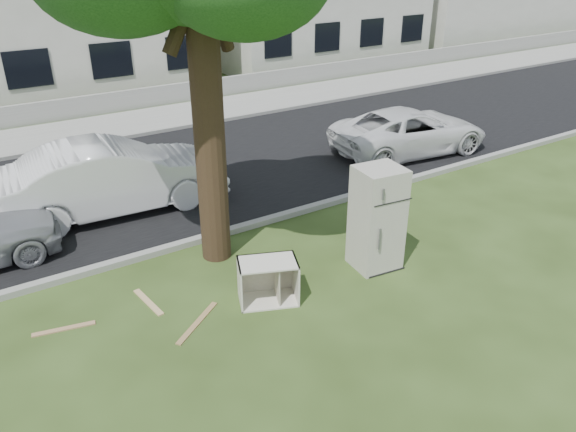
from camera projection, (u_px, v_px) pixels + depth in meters
ground at (286, 294)px, 9.52m from camera, size 120.00×120.00×0.00m
road at (157, 179)px, 14.03m from camera, size 120.00×7.00×0.01m
kerb_near at (221, 236)px, 11.36m from camera, size 120.00×0.18×0.12m
kerb_far at (113, 141)px, 16.71m from camera, size 120.00×0.18×0.12m
sidewalk at (99, 128)px, 17.80m from camera, size 120.00×2.80×0.01m
low_wall at (84, 106)px, 18.85m from camera, size 120.00×0.15×0.70m
fridge at (377, 218)px, 9.94m from camera, size 0.87×0.82×1.91m
cabinet at (268, 281)px, 9.18m from camera, size 1.11×0.91×0.74m
plank_a at (197, 323)px, 8.78m from camera, size 0.98×0.74×0.02m
plank_b at (64, 329)px, 8.64m from camera, size 0.93×0.28×0.02m
plank_c at (148, 302)px, 9.27m from camera, size 0.20×0.92×0.03m
car_center at (113, 177)px, 12.12m from camera, size 4.85×1.95×1.57m
car_right at (410, 131)px, 15.55m from camera, size 4.69×2.57×1.25m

